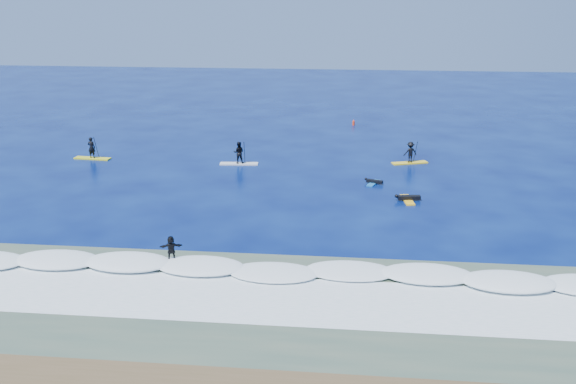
# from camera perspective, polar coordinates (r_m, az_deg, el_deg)

# --- Properties ---
(ground) EXTENTS (160.00, 160.00, 0.00)m
(ground) POSITION_cam_1_polar(r_m,az_deg,el_deg) (43.48, -0.93, -1.66)
(ground) COLOR #030C40
(ground) RESTS_ON ground
(shallow_water) EXTENTS (90.00, 13.00, 0.01)m
(shallow_water) POSITION_cam_1_polar(r_m,az_deg,el_deg) (30.75, -4.08, -10.26)
(shallow_water) COLOR #394E40
(shallow_water) RESTS_ON ground
(breaking_wave) EXTENTS (40.00, 6.00, 0.30)m
(breaking_wave) POSITION_cam_1_polar(r_m,az_deg,el_deg) (34.29, -2.93, -7.17)
(breaking_wave) COLOR white
(breaking_wave) RESTS_ON ground
(whitewater) EXTENTS (34.00, 5.00, 0.02)m
(whitewater) POSITION_cam_1_polar(r_m,az_deg,el_deg) (31.62, -3.77, -9.43)
(whitewater) COLOR silver
(whitewater) RESTS_ON ground
(sup_paddler_left) EXTENTS (3.29, 1.10, 2.26)m
(sup_paddler_left) POSITION_cam_1_polar(r_m,az_deg,el_deg) (59.14, -17.04, 3.50)
(sup_paddler_left) COLOR yellow
(sup_paddler_left) RESTS_ON ground
(sup_paddler_center) EXTENTS (3.31, 1.08, 2.28)m
(sup_paddler_center) POSITION_cam_1_polar(r_m,az_deg,el_deg) (54.90, -4.39, 3.34)
(sup_paddler_center) COLOR silver
(sup_paddler_center) RESTS_ON ground
(sup_paddler_right) EXTENTS (3.20, 1.75, 2.18)m
(sup_paddler_right) POSITION_cam_1_polar(r_m,az_deg,el_deg) (56.04, 10.81, 3.36)
(sup_paddler_right) COLOR yellow
(sup_paddler_right) RESTS_ON ground
(prone_paddler_near) EXTENTS (1.85, 2.38, 0.48)m
(prone_paddler_near) POSITION_cam_1_polar(r_m,az_deg,el_deg) (46.26, 10.59, -0.56)
(prone_paddler_near) COLOR yellow
(prone_paddler_near) RESTS_ON ground
(prone_paddler_far) EXTENTS (1.43, 1.90, 0.39)m
(prone_paddler_far) POSITION_cam_1_polar(r_m,az_deg,el_deg) (49.85, 7.63, 0.88)
(prone_paddler_far) COLOR #1868B5
(prone_paddler_far) RESTS_ON ground
(wave_surfer) EXTENTS (2.08, 1.13, 1.45)m
(wave_surfer) POSITION_cam_1_polar(r_m,az_deg,el_deg) (35.59, -10.34, -5.05)
(wave_surfer) COLOR silver
(wave_surfer) RESTS_ON breaking_wave
(marker_buoy) EXTENTS (0.28, 0.28, 0.66)m
(marker_buoy) POSITION_cam_1_polar(r_m,az_deg,el_deg) (71.25, 5.85, 6.15)
(marker_buoy) COLOR red
(marker_buoy) RESTS_ON ground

